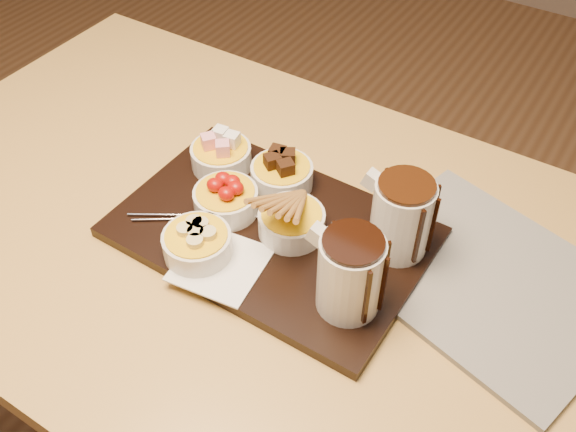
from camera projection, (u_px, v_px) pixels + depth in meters
The scene contains 12 objects.
dining_table at pixel (226, 257), 1.08m from camera, with size 1.20×0.80×0.75m.
serving_board at pixel (271, 232), 0.98m from camera, with size 0.46×0.30×0.02m, color black.
napkin at pixel (221, 264), 0.92m from camera, with size 0.12×0.12×0.00m, color white.
bowl_marshmallows at pixel (221, 157), 1.06m from camera, with size 0.10×0.10×0.04m, color silver.
bowl_cake at pixel (282, 176), 1.02m from camera, with size 0.10×0.10×0.04m, color silver.
bowl_strawberries at pixel (226, 201), 0.98m from camera, with size 0.10×0.10×0.04m, color silver.
bowl_biscotti at pixel (292, 223), 0.95m from camera, with size 0.10×0.10×0.04m, color silver.
bowl_bananas at pixel (197, 245), 0.92m from camera, with size 0.10×0.10×0.04m, color silver.
pitcher_dark_chocolate at pixel (350, 275), 0.83m from camera, with size 0.09×0.09×0.12m, color silver.
pitcher_milk_chocolate at pixel (401, 218), 0.90m from camera, with size 0.09×0.09×0.12m, color silver.
fondue_skewers at pixel (212, 215), 0.98m from camera, with size 0.26×0.03×0.01m, color silver, non-canonical shape.
newspaper at pixel (487, 279), 0.92m from camera, with size 0.36×0.29×0.01m, color beige.
Camera 1 is at (0.47, -0.55, 1.47)m, focal length 40.00 mm.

